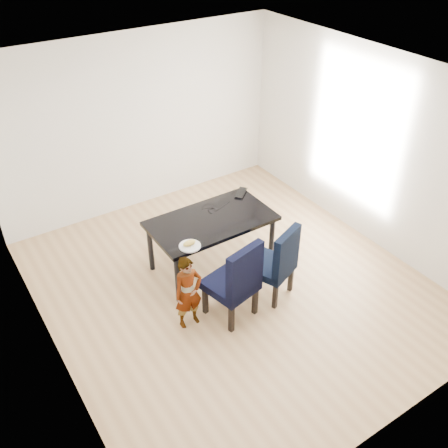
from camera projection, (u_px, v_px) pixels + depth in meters
floor at (232, 285)px, 6.50m from camera, size 4.50×5.00×0.01m
ceiling at (235, 80)px, 4.96m from camera, size 4.50×5.00×0.01m
wall_back at (140, 123)px, 7.45m from camera, size 4.50×0.01×2.70m
wall_front at (409, 333)px, 4.00m from camera, size 4.50×0.01×2.70m
wall_left at (36, 265)px, 4.71m from camera, size 0.01×5.00×2.70m
wall_right at (371, 149)px, 6.74m from camera, size 0.01×5.00×2.70m
dining_table at (212, 243)px, 6.62m from camera, size 1.60×0.90×0.75m
chair_left at (230, 279)px, 5.78m from camera, size 0.62×0.64×1.08m
chair_right at (270, 261)px, 6.09m from camera, size 0.64×0.65×1.02m
child at (188, 293)px, 5.67m from camera, size 0.35×0.23×0.95m
plate at (190, 246)px, 5.93m from camera, size 0.34×0.34×0.01m
sandwich at (189, 243)px, 5.91m from camera, size 0.17×0.09×0.07m
laptop at (238, 192)px, 6.94m from camera, size 0.34×0.33×0.02m
cable_tangle at (213, 210)px, 6.58m from camera, size 0.18×0.18×0.01m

